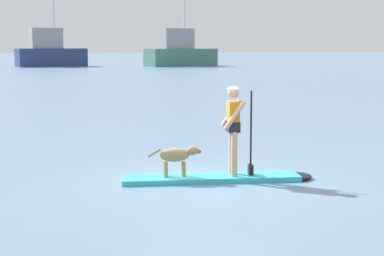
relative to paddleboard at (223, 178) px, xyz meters
name	(u,v)px	position (x,y,z in m)	size (l,w,h in m)	color
ground_plane	(211,181)	(-0.22, 0.06, -0.05)	(400.00, 400.00, 0.00)	slate
paddleboard	(223,178)	(0.00, 0.00, 0.00)	(3.74, 1.56, 0.10)	#33B2BF
person_paddler	(234,124)	(0.20, -0.05, 1.05)	(0.66, 0.56, 1.72)	tan
dog	(177,156)	(-0.86, 0.22, 0.45)	(1.02, 0.37, 0.58)	#997A51
moored_boat_starboard	(50,52)	(6.97, 67.10, 1.73)	(8.66, 3.81, 13.14)	navy
moored_boat_far_starboard	(180,52)	(22.31, 62.70, 1.70)	(9.62, 4.87, 10.78)	#3F7266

